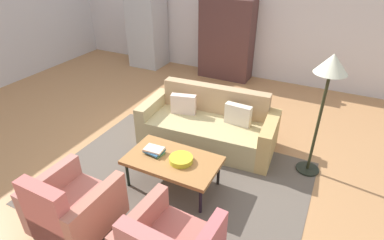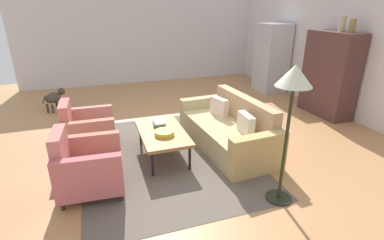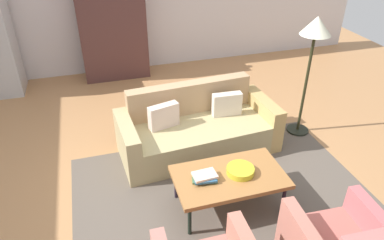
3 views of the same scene
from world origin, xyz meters
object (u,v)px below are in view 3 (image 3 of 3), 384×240
object	(u,v)px
couch	(196,129)
floor_lamp	(314,37)
book_stack	(205,177)
fruit_bowl	(240,170)
coffee_table	(229,178)
cabinet	(113,31)

from	to	relation	value
couch	floor_lamp	size ratio (longest dim) A/B	1.25
book_stack	couch	bearing A→B (deg)	76.89
fruit_bowl	floor_lamp	distance (m)	2.08
coffee_table	couch	bearing A→B (deg)	90.28
fruit_bowl	cabinet	xyz separation A→B (m)	(-0.91, 3.91, 0.43)
cabinet	fruit_bowl	bearing A→B (deg)	-76.92
couch	floor_lamp	world-z (taller)	floor_lamp
couch	cabinet	size ratio (longest dim) A/B	1.20
book_stack	floor_lamp	xyz separation A→B (m)	(1.85, 1.12, 0.97)
couch	fruit_bowl	world-z (taller)	couch
cabinet	coffee_table	bearing A→B (deg)	-78.66
couch	floor_lamp	xyz separation A→B (m)	(1.57, -0.06, 1.16)
couch	fruit_bowl	bearing A→B (deg)	92.40
couch	fruit_bowl	distance (m)	1.21
book_stack	cabinet	bearing A→B (deg)	97.36
couch	coffee_table	bearing A→B (deg)	86.41
cabinet	floor_lamp	bearing A→B (deg)	-49.78
coffee_table	floor_lamp	bearing A→B (deg)	35.79
coffee_table	book_stack	bearing A→B (deg)	178.36
book_stack	cabinet	xyz separation A→B (m)	(-0.50, 3.90, 0.43)
coffee_table	fruit_bowl	world-z (taller)	fruit_bowl
fruit_bowl	book_stack	world-z (taller)	book_stack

